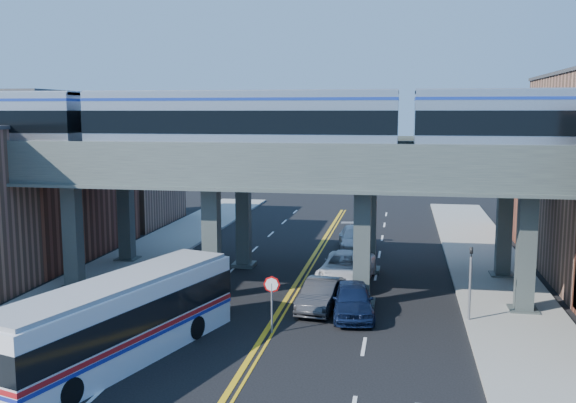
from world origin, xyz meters
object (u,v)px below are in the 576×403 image
car_lane_a (353,300)px  car_lane_c (346,268)px  transit_bus (120,321)px  car_lane_d (356,239)px  car_lane_b (321,295)px  transit_train (240,122)px  traffic_signal (470,275)px  stop_sign (272,295)px

car_lane_a → car_lane_c: (-0.82, 6.05, 0.05)m
transit_bus → car_lane_d: (7.78, 22.40, -0.79)m
car_lane_d → car_lane_c: bearing=-96.4°
car_lane_b → car_lane_c: bearing=88.0°
transit_bus → car_lane_b: 10.78m
transit_bus → car_lane_d: 23.72m
transit_train → transit_bus: size_ratio=3.97×
traffic_signal → car_lane_a: traffic_signal is taller
transit_bus → car_lane_b: bearing=-24.4°
transit_bus → car_lane_c: (7.90, 13.35, -0.74)m
car_lane_c → transit_bus: bearing=-117.2°
transit_bus → car_lane_c: 15.53m
transit_bus → car_lane_a: size_ratio=2.59×
transit_train → car_lane_c: transit_train is taller
transit_train → car_lane_d: 16.48m
transit_train → car_lane_d: bearing=68.8°
stop_sign → transit_bus: transit_bus is taller
stop_sign → car_lane_c: stop_sign is taller
transit_bus → car_lane_b: (7.08, 8.09, -0.86)m
traffic_signal → car_lane_c: size_ratio=0.65×
car_lane_c → traffic_signal: bearing=-40.6°
car_lane_b → traffic_signal: bearing=0.3°
car_lane_b → car_lane_c: size_ratio=0.73×
transit_bus → transit_train: bearing=0.7°
transit_train → traffic_signal: transit_train is taller
transit_train → stop_sign: transit_train is taller
traffic_signal → stop_sign: bearing=-161.4°
transit_train → car_lane_b: 9.74m
car_lane_c → car_lane_b: bearing=-95.5°
traffic_signal → car_lane_d: traffic_signal is taller
stop_sign → car_lane_d: stop_sign is taller
transit_bus → car_lane_b: transit_bus is taller
car_lane_a → car_lane_c: size_ratio=0.77×
transit_train → car_lane_b: size_ratio=10.77×
transit_train → car_lane_a: (6.04, -1.96, -8.54)m
stop_sign → transit_bus: (-5.32, -4.26, -0.13)m
car_lane_d → stop_sign: bearing=-104.9°
transit_train → car_lane_a: transit_train is taller
transit_train → stop_sign: bearing=-62.1°
transit_train → car_lane_d: transit_train is taller
stop_sign → car_lane_d: size_ratio=0.46×
stop_sign → transit_train: bearing=117.9°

